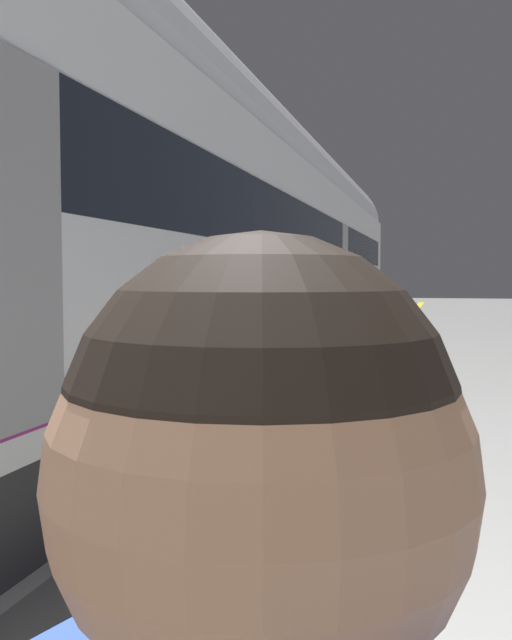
% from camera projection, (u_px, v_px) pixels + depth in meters
% --- Properties ---
extents(safety_line_strip, '(0.36, 80.00, 0.01)m').
position_uv_depth(safety_line_strip, '(337.00, 397.00, 10.12)').
color(safety_line_strip, yellow).
rests_on(safety_line_strip, ground).
extents(tactile_edge_band, '(0.68, 80.00, 0.01)m').
position_uv_depth(tactile_edge_band, '(313.00, 396.00, 10.21)').
color(tactile_edge_band, slate).
rests_on(tactile_edge_band, ground).
extents(high_speed_train, '(2.94, 36.24, 4.97)m').
position_uv_depth(high_speed_train, '(163.00, 218.00, 9.34)').
color(high_speed_train, '#38383D').
rests_on(high_speed_train, ground).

